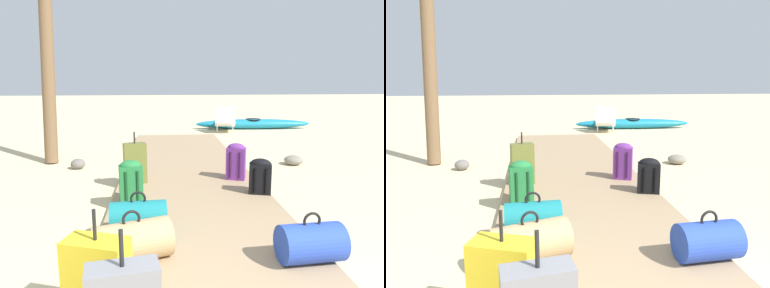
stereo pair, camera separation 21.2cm
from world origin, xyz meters
The scene contains 14 objects.
ground_plane centered at (0.00, 3.50, 0.00)m, with size 60.00×60.00×0.00m, color beige.
boardwalk centered at (0.00, 4.38, 0.04)m, with size 2.16×8.76×0.08m, color tan.
duffel_bag_teal centered at (-0.67, 2.36, 0.25)m, with size 0.60×0.38×0.46m.
backpack_purple centered at (0.75, 4.24, 0.38)m, with size 0.34×0.28×0.58m.
duffel_bag_blue centered at (0.86, 1.66, 0.25)m, with size 0.57×0.38×0.46m.
suitcase_yellow centered at (-0.86, 1.08, 0.36)m, with size 0.47×0.34×0.77m.
suitcase_olive centered at (-0.82, 4.18, 0.39)m, with size 0.37×0.26×0.79m.
backpack_green centered at (-0.81, 3.28, 0.38)m, with size 0.32×0.26×0.57m.
duffel_bag_tan centered at (-0.69, 1.81, 0.26)m, with size 0.76×0.56×0.47m.
backpack_black centered at (0.94, 3.52, 0.34)m, with size 0.34×0.26×0.50m.
lounge_chair centered at (1.61, 9.87, 0.33)m, with size 0.85×1.63×0.78m.
kayak centered at (2.63, 10.25, 0.16)m, with size 3.83×0.72×0.33m.
rock_left_far centered at (-1.97, 5.42, 0.09)m, with size 0.25×0.27×0.19m, color slate.
rock_right_near centered at (2.15, 5.37, 0.09)m, with size 0.36×0.33×0.18m, color gray.
Camera 2 is at (-0.63, -1.05, 1.67)m, focal length 32.78 mm.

